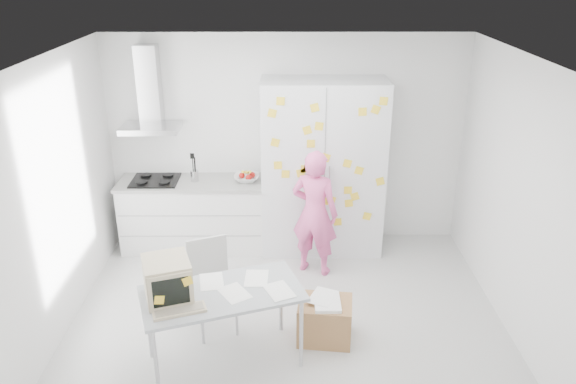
{
  "coord_description": "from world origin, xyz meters",
  "views": [
    {
      "loc": [
        -0.01,
        -4.85,
        3.54
      ],
      "look_at": [
        0.02,
        0.75,
        1.17
      ],
      "focal_mm": 35.0,
      "sensor_mm": 36.0,
      "label": 1
    }
  ],
  "objects_px": {
    "desk": "(188,287)",
    "cardboard_box": "(325,320)",
    "person": "(315,213)",
    "chair": "(211,280)"
  },
  "relations": [
    {
      "from": "person",
      "to": "desk",
      "type": "relative_size",
      "value": 0.97
    },
    {
      "from": "cardboard_box",
      "to": "desk",
      "type": "bearing_deg",
      "value": -162.03
    },
    {
      "from": "cardboard_box",
      "to": "chair",
      "type": "bearing_deg",
      "value": 168.92
    },
    {
      "from": "person",
      "to": "cardboard_box",
      "type": "bearing_deg",
      "value": 114.35
    },
    {
      "from": "desk",
      "to": "chair",
      "type": "xyz_separation_m",
      "value": [
        0.11,
        0.62,
        -0.32
      ]
    },
    {
      "from": "desk",
      "to": "cardboard_box",
      "type": "relative_size",
      "value": 2.77
    },
    {
      "from": "chair",
      "to": "person",
      "type": "bearing_deg",
      "value": 23.2
    },
    {
      "from": "person",
      "to": "cardboard_box",
      "type": "relative_size",
      "value": 2.7
    },
    {
      "from": "desk",
      "to": "cardboard_box",
      "type": "bearing_deg",
      "value": -0.75
    },
    {
      "from": "person",
      "to": "desk",
      "type": "height_order",
      "value": "person"
    }
  ]
}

